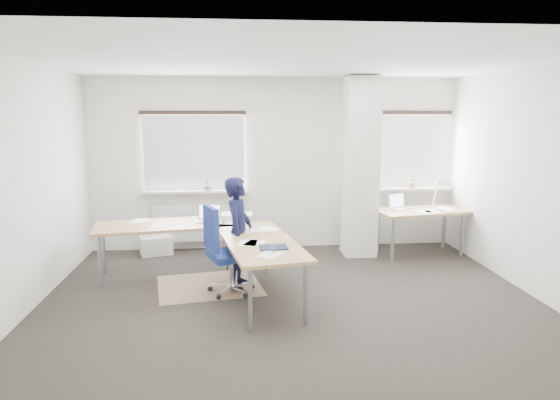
{
  "coord_description": "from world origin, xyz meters",
  "views": [
    {
      "loc": [
        -0.64,
        -5.66,
        2.25
      ],
      "look_at": [
        -0.05,
        0.9,
        1.08
      ],
      "focal_mm": 32.0,
      "sensor_mm": 36.0,
      "label": 1
    }
  ],
  "objects": [
    {
      "name": "floor_mat",
      "position": [
        -1.01,
        0.64,
        0.0
      ],
      "size": [
        1.47,
        1.31,
        0.01
      ],
      "primitive_type": "cube",
      "rotation": [
        0.0,
        0.0,
        0.17
      ],
      "color": "#8C694C",
      "rests_on": "ground"
    },
    {
      "name": "task_chair",
      "position": [
        -0.76,
        0.35,
        0.31
      ],
      "size": [
        0.65,
        0.64,
        1.13
      ],
      "rotation": [
        0.0,
        0.0,
        0.36
      ],
      "color": "navy",
      "rests_on": "ground"
    },
    {
      "name": "desk_side",
      "position": [
        2.25,
        1.8,
        0.69
      ],
      "size": [
        1.5,
        0.93,
        1.22
      ],
      "rotation": [
        0.0,
        0.0,
        0.17
      ],
      "color": "#9E7844",
      "rests_on": "ground"
    },
    {
      "name": "room_shell",
      "position": [
        0.18,
        0.45,
        1.75
      ],
      "size": [
        6.04,
        5.04,
        2.82
      ],
      "color": "silver",
      "rests_on": "ground"
    },
    {
      "name": "desk_main",
      "position": [
        -0.92,
        0.69,
        0.69
      ],
      "size": [
        2.82,
        2.63,
        0.96
      ],
      "rotation": [
        0.0,
        0.0,
        0.17
      ],
      "color": "#9E7844",
      "rests_on": "ground"
    },
    {
      "name": "white_crate",
      "position": [
        -1.93,
        2.22,
        0.15
      ],
      "size": [
        0.56,
        0.47,
        0.29
      ],
      "primitive_type": "cube",
      "rotation": [
        0.0,
        0.0,
        0.29
      ],
      "color": "white",
      "rests_on": "ground"
    },
    {
      "name": "ground",
      "position": [
        0.0,
        0.0,
        0.0
      ],
      "size": [
        6.0,
        6.0,
        0.0
      ],
      "primitive_type": "plane",
      "color": "black",
      "rests_on": "ground"
    },
    {
      "name": "person",
      "position": [
        -0.62,
        0.6,
        0.72
      ],
      "size": [
        0.45,
        0.59,
        1.44
      ],
      "primitive_type": "imported",
      "rotation": [
        0.0,
        0.0,
        1.34
      ],
      "color": "black",
      "rests_on": "ground"
    }
  ]
}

